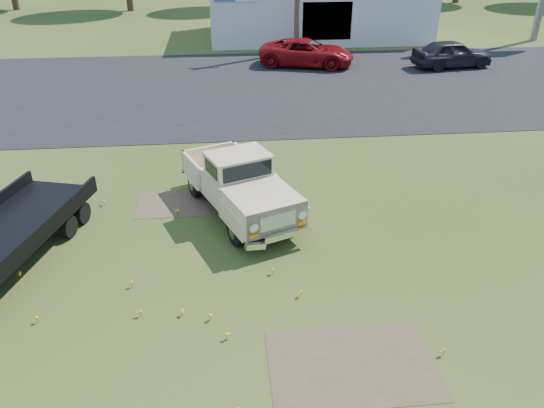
{
  "coord_description": "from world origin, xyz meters",
  "views": [
    {
      "loc": [
        -0.63,
        -9.82,
        7.08
      ],
      "look_at": [
        0.45,
        1.0,
        1.2
      ],
      "focal_mm": 35.0,
      "sensor_mm": 36.0,
      "label": 1
    }
  ],
  "objects": [
    {
      "name": "asphalt_lot",
      "position": [
        0.0,
        15.0,
        0.0
      ],
      "size": [
        90.0,
        14.0,
        0.02
      ],
      "primitive_type": "cube",
      "color": "black",
      "rests_on": "ground"
    },
    {
      "name": "commercial_building",
      "position": [
        6.0,
        26.99,
        2.1
      ],
      "size": [
        14.2,
        8.2,
        4.15
      ],
      "color": "silver",
      "rests_on": "ground"
    },
    {
      "name": "dirt_patch_a",
      "position": [
        1.5,
        -3.0,
        0.0
      ],
      "size": [
        3.0,
        2.0,
        0.01
      ],
      "primitive_type": "cube",
      "color": "brown",
      "rests_on": "ground"
    },
    {
      "name": "ground",
      "position": [
        0.0,
        0.0,
        0.0
      ],
      "size": [
        140.0,
        140.0,
        0.0
      ],
      "primitive_type": "plane",
      "color": "#314516",
      "rests_on": "ground"
    },
    {
      "name": "red_pickup",
      "position": [
        4.1,
        18.73,
        0.7
      ],
      "size": [
        5.46,
        3.57,
        1.39
      ],
      "primitive_type": "imported",
      "rotation": [
        0.0,
        0.0,
        1.3
      ],
      "color": "maroon",
      "rests_on": "ground"
    },
    {
      "name": "vintage_pickup_truck",
      "position": [
        -0.24,
        2.84,
        0.87
      ],
      "size": [
        3.48,
        5.12,
        1.73
      ],
      "primitive_type": null,
      "rotation": [
        0.0,
        0.0,
        0.38
      ],
      "color": "beige",
      "rests_on": "ground"
    },
    {
      "name": "dirt_patch_b",
      "position": [
        -2.0,
        3.5,
        0.0
      ],
      "size": [
        2.2,
        1.6,
        0.01
      ],
      "primitive_type": "cube",
      "color": "brown",
      "rests_on": "ground"
    },
    {
      "name": "dark_sedan",
      "position": [
        11.73,
        17.62,
        0.72
      ],
      "size": [
        4.42,
        2.28,
        1.44
      ],
      "primitive_type": "imported",
      "rotation": [
        0.0,
        0.0,
        1.71
      ],
      "color": "black",
      "rests_on": "ground"
    },
    {
      "name": "flatbed_trailer",
      "position": [
        -5.72,
        1.03,
        0.8
      ],
      "size": [
        3.48,
        6.2,
        1.6
      ],
      "primitive_type": null,
      "rotation": [
        0.0,
        0.0,
        -0.27
      ],
      "color": "black",
      "rests_on": "ground"
    }
  ]
}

